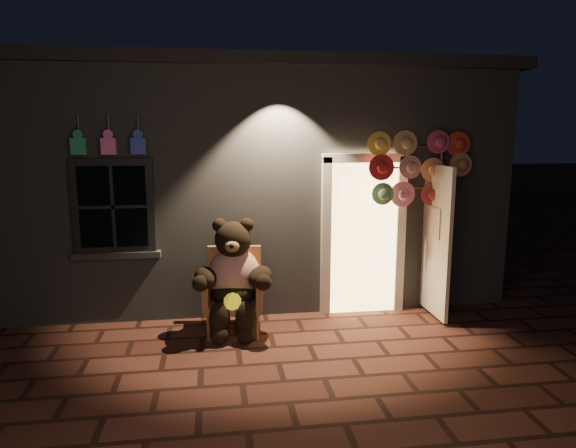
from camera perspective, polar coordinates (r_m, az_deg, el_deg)
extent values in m
plane|color=#582E21|center=(5.78, -1.05, -15.19)|extent=(60.00, 60.00, 0.00)
cube|color=slate|center=(9.23, -4.25, 5.14)|extent=(7.00, 5.00, 3.30)
cube|color=black|center=(9.23, -4.40, 15.89)|extent=(7.30, 5.30, 0.16)
cube|color=black|center=(6.81, -18.80, 1.87)|extent=(1.00, 0.10, 1.20)
cube|color=black|center=(6.78, -18.84, 1.84)|extent=(0.82, 0.06, 1.02)
cube|color=slate|center=(6.93, -18.49, -3.28)|extent=(1.10, 0.14, 0.08)
cube|color=#FFC372|center=(7.09, 8.27, -1.45)|extent=(0.92, 0.10, 2.10)
cube|color=beige|center=(6.93, 4.23, -1.66)|extent=(0.12, 0.12, 2.20)
cube|color=beige|center=(7.22, 12.32, -1.38)|extent=(0.12, 0.12, 2.20)
cube|color=beige|center=(6.92, 8.60, 7.27)|extent=(1.16, 0.12, 0.12)
cube|color=beige|center=(7.06, 16.17, -1.82)|extent=(0.05, 0.80, 2.00)
cube|color=#289357|center=(6.74, -22.25, 7.99)|extent=(0.18, 0.07, 0.20)
cylinder|color=#59595E|center=(6.80, -22.27, 10.11)|extent=(0.02, 0.02, 0.25)
cube|color=pink|center=(6.67, -19.30, 8.15)|extent=(0.18, 0.07, 0.20)
cylinder|color=#59595E|center=(6.72, -19.33, 10.30)|extent=(0.02, 0.02, 0.25)
cube|color=#3344B3|center=(6.61, -16.29, 8.31)|extent=(0.18, 0.07, 0.20)
cylinder|color=#59595E|center=(6.67, -16.33, 10.47)|extent=(0.02, 0.02, 0.25)
cube|color=#AB7342|center=(6.50, -6.03, -8.85)|extent=(0.74, 0.69, 0.10)
cube|color=#AB7342|center=(6.67, -5.94, -5.28)|extent=(0.68, 0.15, 0.68)
cube|color=#AB7342|center=(6.45, -8.93, -7.27)|extent=(0.14, 0.59, 0.39)
cube|color=#AB7342|center=(6.41, -3.20, -7.27)|extent=(0.14, 0.59, 0.39)
cylinder|color=#AB7342|center=(6.34, -8.81, -11.38)|extent=(0.05, 0.05, 0.31)
cylinder|color=#AB7342|center=(6.31, -3.46, -11.40)|extent=(0.05, 0.05, 0.31)
cylinder|color=#AB7342|center=(6.85, -8.32, -9.70)|extent=(0.05, 0.05, 0.31)
cylinder|color=#AB7342|center=(6.81, -3.39, -9.71)|extent=(0.05, 0.05, 0.31)
ellipsoid|color=red|center=(6.43, -6.02, -5.61)|extent=(0.71, 0.59, 0.69)
ellipsoid|color=black|center=(6.42, -6.03, -7.55)|extent=(0.59, 0.51, 0.33)
sphere|color=black|center=(6.28, -6.13, -1.74)|extent=(0.49, 0.49, 0.45)
sphere|color=black|center=(6.28, -7.64, -0.13)|extent=(0.17, 0.17, 0.17)
sphere|color=black|center=(6.26, -4.64, -0.11)|extent=(0.17, 0.17, 0.17)
ellipsoid|color=olive|center=(6.09, -6.24, -2.50)|extent=(0.19, 0.14, 0.14)
ellipsoid|color=black|center=(6.25, -9.18, -5.89)|extent=(0.36, 0.50, 0.25)
ellipsoid|color=black|center=(6.21, -3.10, -5.88)|extent=(0.42, 0.52, 0.25)
ellipsoid|color=black|center=(6.23, -7.60, -10.40)|extent=(0.25, 0.25, 0.43)
ellipsoid|color=black|center=(6.22, -4.70, -10.41)|extent=(0.25, 0.25, 0.43)
sphere|color=black|center=(6.25, -7.60, -12.09)|extent=(0.23, 0.23, 0.23)
sphere|color=black|center=(6.23, -4.70, -12.10)|extent=(0.23, 0.23, 0.23)
cylinder|color=yellow|center=(6.15, -6.19, -8.55)|extent=(0.22, 0.11, 0.21)
cylinder|color=#59595E|center=(7.33, 16.34, 0.04)|extent=(0.04, 0.04, 2.46)
cylinder|color=#59595E|center=(7.10, 14.82, 8.30)|extent=(1.09, 0.03, 0.03)
cylinder|color=#59595E|center=(7.11, 14.71, 6.10)|extent=(1.09, 0.03, 0.03)
cylinder|color=#59595E|center=(7.13, 14.61, 3.92)|extent=(1.09, 0.03, 0.03)
cylinder|color=#F0C34B|center=(6.82, 10.20, 8.79)|extent=(0.31, 0.11, 0.31)
cylinder|color=tan|center=(6.92, 13.18, 8.70)|extent=(0.31, 0.11, 0.31)
cylinder|color=#BD405D|center=(7.03, 16.07, 8.60)|extent=(0.31, 0.11, 0.31)
cylinder|color=red|center=(7.24, 18.53, 8.51)|extent=(0.31, 0.11, 0.31)
cylinder|color=red|center=(6.81, 10.20, 6.10)|extent=(0.31, 0.11, 0.31)
cylinder|color=tan|center=(6.90, 13.16, 6.05)|extent=(0.31, 0.11, 0.31)
cylinder|color=#E39F5E|center=(7.10, 15.74, 6.05)|extent=(0.31, 0.11, 0.31)
cylinder|color=#CB784E|center=(7.23, 18.49, 5.97)|extent=(0.31, 0.11, 0.31)
cylinder|color=#6DA767|center=(6.81, 10.19, 3.41)|extent=(0.31, 0.11, 0.31)
cylinder|color=pink|center=(6.99, 12.87, 3.49)|extent=(0.31, 0.11, 0.31)
cylinder|color=#B33836|center=(7.10, 15.71, 3.47)|extent=(0.31, 0.11, 0.31)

